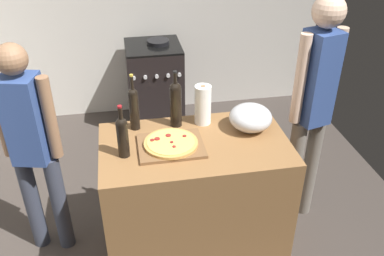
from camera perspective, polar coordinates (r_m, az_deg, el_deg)
name	(u,v)px	position (r m, az deg, el deg)	size (l,w,h in m)	color
ground_plane	(158,182)	(3.79, -4.67, -7.42)	(4.02, 3.38, 0.02)	#3F3833
counter	(195,200)	(2.88, 0.36, -9.81)	(1.18, 0.70, 0.93)	olive
cutting_board	(171,146)	(2.56, -2.90, -2.45)	(0.40, 0.32, 0.02)	brown
pizza	(171,143)	(2.54, -2.92, -2.06)	(0.33, 0.33, 0.03)	tan
mixing_bowl	(251,118)	(2.72, 8.03, 1.43)	(0.28, 0.28, 0.17)	#B2B2B7
paper_towel_roll	(203,105)	(2.74, 1.50, 3.20)	(0.11, 0.11, 0.27)	white
wine_bottle_amber	(134,107)	(2.69, -7.97, 2.89)	(0.06, 0.06, 0.39)	black
wine_bottle_dark	(122,135)	(2.44, -9.50, -0.95)	(0.07, 0.07, 0.34)	black
wine_bottle_green	(176,102)	(2.70, -2.25, 3.53)	(0.08, 0.08, 0.39)	black
stove	(155,85)	(4.43, -5.11, 5.84)	(0.56, 0.58, 0.94)	black
person_in_stripes	(32,143)	(2.85, -21.12, -1.97)	(0.38, 0.24, 1.56)	#383D4C
person_in_red	(313,103)	(2.99, 16.27, 3.31)	(0.35, 0.24, 1.76)	slate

